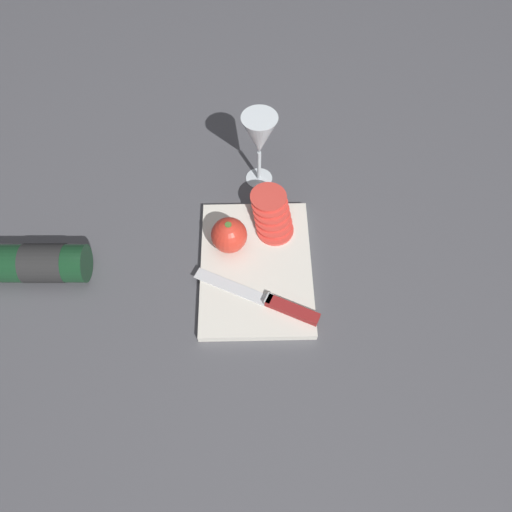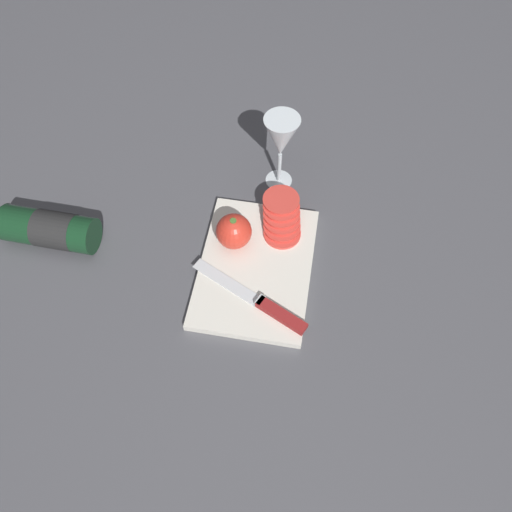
# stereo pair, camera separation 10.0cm
# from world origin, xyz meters

# --- Properties ---
(ground_plane) EXTENTS (3.00, 3.00, 0.00)m
(ground_plane) POSITION_xyz_m (0.00, 0.00, 0.00)
(ground_plane) COLOR #4C4C51
(cutting_board) EXTENTS (0.32, 0.23, 0.02)m
(cutting_board) POSITION_xyz_m (-0.00, -0.02, 0.01)
(cutting_board) COLOR silver
(cutting_board) RESTS_ON ground_plane
(wine_bottle) EXTENTS (0.08, 0.33, 0.08)m
(wine_bottle) POSITION_xyz_m (-0.00, -0.47, 0.04)
(wine_bottle) COLOR #14381E
(wine_bottle) RESTS_ON ground_plane
(wine_glass) EXTENTS (0.08, 0.08, 0.19)m
(wine_glass) POSITION_xyz_m (-0.25, -0.01, 0.13)
(wine_glass) COLOR silver
(wine_glass) RESTS_ON ground_plane
(whole_tomato) EXTENTS (0.07, 0.07, 0.08)m
(whole_tomato) POSITION_xyz_m (-0.05, -0.08, 0.06)
(whole_tomato) COLOR red
(whole_tomato) RESTS_ON cutting_board
(knife) EXTENTS (0.14, 0.25, 0.01)m
(knife) POSITION_xyz_m (0.09, 0.02, 0.02)
(knife) COLOR silver
(knife) RESTS_ON cutting_board
(tomato_slice_stack_near) EXTENTS (0.14, 0.09, 0.04)m
(tomato_slice_stack_near) POSITION_xyz_m (-0.12, 0.01, 0.04)
(tomato_slice_stack_near) COLOR #D63D33
(tomato_slice_stack_near) RESTS_ON cutting_board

